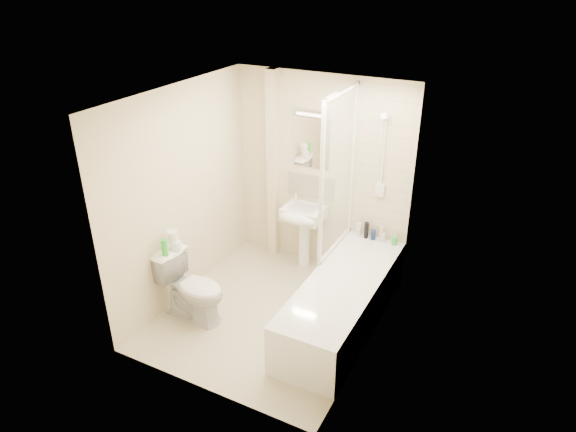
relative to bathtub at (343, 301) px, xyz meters
The scene contains 25 objects.
floor 0.83m from the bathtub, 165.07° to the right, with size 2.50×2.50×0.00m, color beige.
wall_back 1.58m from the bathtub, 125.54° to the left, with size 2.20×0.02×2.40m, color beige.
wall_left 2.07m from the bathtub, behind, with size 0.02×2.50×2.40m, color beige.
wall_right 1.00m from the bathtub, 29.74° to the right, with size 0.02×2.50×2.40m, color beige.
ceiling 2.25m from the bathtub, 165.07° to the right, with size 2.20×2.50×0.02m, color white.
tile_back 1.54m from the bathtub, 90.00° to the left, with size 0.70×0.01×1.75m, color beige.
tile_right 1.19m from the bathtub, ahead, with size 0.01×2.10×1.75m, color beige.
pipe_boxing 1.92m from the bathtub, 144.15° to the left, with size 0.12×0.12×2.40m, color beige.
splashback 1.55m from the bathtub, 130.14° to the left, with size 0.60×0.01×0.30m, color beige.
mirror 1.87m from the bathtub, 130.19° to the left, with size 0.46×0.01×0.60m, color white.
strip_light 2.13m from the bathtub, 130.83° to the left, with size 0.42×0.07×0.07m, color silver.
bathtub is the anchor object (origin of this frame).
shower_screen 1.35m from the bathtub, 120.33° to the left, with size 0.04×0.92×1.80m.
shower_fixture 1.60m from the bathtub, 90.10° to the left, with size 0.10×0.16×0.99m.
pedestal_sink 1.25m from the bathtub, 137.15° to the left, with size 0.49×0.46×0.94m.
bottle_white_a 1.04m from the bathtub, 101.87° to the left, with size 0.06×0.06×0.17m, color silver.
bottle_black_b 1.03m from the bathtub, 96.44° to the left, with size 0.05×0.05×0.20m, color black.
bottle_blue 1.01m from the bathtub, 91.18° to the left, with size 0.06×0.06×0.12m, color navy.
bottle_cream 1.03m from the bathtub, 85.25° to the left, with size 0.06×0.06×0.19m, color #C7B399.
bottle_white_b 1.02m from the bathtub, 83.92° to the left, with size 0.05×0.05×0.12m, color silver.
bottle_green 1.04m from the bathtub, 76.18° to the left, with size 0.07×0.07×0.10m, color green.
toilet 1.60m from the bathtub, 157.02° to the right, with size 0.77×0.47×0.76m, color white.
toilet_roll_lower 1.86m from the bathtub, 161.86° to the right, with size 0.11×0.11×0.09m, color white.
toilet_roll_upper 1.91m from the bathtub, 162.16° to the right, with size 0.11×0.11×0.11m, color white.
green_bottle 1.94m from the bathtub, 157.65° to the right, with size 0.07×0.07×0.18m, color green.
Camera 1 is at (2.27, -3.99, 3.49)m, focal length 32.00 mm.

